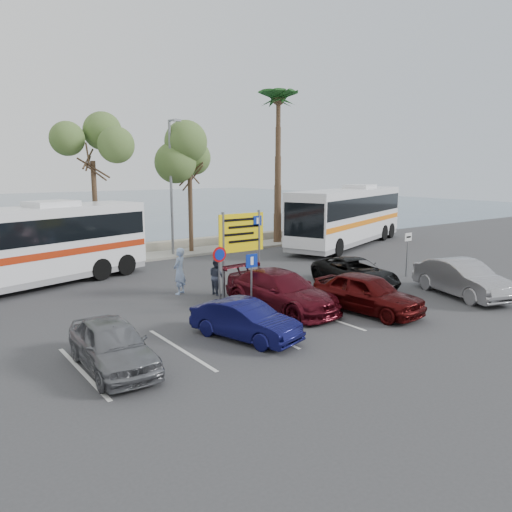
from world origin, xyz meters
TOP-DOWN VIEW (x-y plane):
  - ground at (0.00, 0.00)m, footprint 120.00×120.00m
  - kerb_strip at (0.00, 14.00)m, footprint 44.00×2.40m
  - seawall at (0.00, 16.00)m, footprint 48.00×0.80m
  - tree_mid at (-1.50, 14.00)m, footprint 3.20×3.20m
  - tree_right at (4.50, 14.00)m, footprint 3.20×3.20m
  - palm_tree at (11.50, 14.00)m, footprint 4.80×4.80m
  - street_lamp_right at (3.00, 13.52)m, footprint 0.45×1.15m
  - direction_sign at (1.00, 3.20)m, footprint 2.20×0.12m
  - sign_no_stop at (-0.60, 2.38)m, footprint 0.60×0.08m
  - sign_parking at (-0.20, 0.79)m, footprint 0.50×0.07m
  - sign_taxi at (9.80, 1.49)m, footprint 0.50×0.07m
  - lane_markings at (-1.14, -1.00)m, footprint 12.02×4.20m
  - coach_bus_left at (-6.50, 9.79)m, footprint 12.63×6.17m
  - coach_bus_right at (15.00, 10.50)m, footprint 13.56×7.52m
  - car_silver_a at (-6.24, -1.26)m, footprint 1.76×4.05m
  - car_blue at (-2.00, -1.39)m, footprint 2.31×3.92m
  - car_maroon at (1.00, 0.54)m, footprint 2.50×5.27m
  - car_red at (3.40, -1.62)m, footprint 2.21×4.51m
  - suv_black at (6.09, 1.50)m, footprint 3.04×5.04m
  - car_silver_b at (8.49, -2.34)m, footprint 2.88×4.92m
  - pedestrian_near at (-0.99, 5.00)m, footprint 0.87×0.82m
  - pedestrian_far at (0.27, 4.01)m, footprint 0.61×0.78m

SIDE VIEW (x-z plane):
  - ground at x=0.00m, z-range 0.00..0.00m
  - lane_markings at x=-1.14m, z-range 0.00..0.01m
  - kerb_strip at x=0.00m, z-range 0.00..0.15m
  - seawall at x=0.00m, z-range 0.00..0.60m
  - car_blue at x=-2.00m, z-range 0.00..1.22m
  - suv_black at x=6.09m, z-range 0.00..1.31m
  - car_silver_a at x=-6.24m, z-range 0.00..1.36m
  - car_red at x=3.40m, z-range 0.00..1.48m
  - car_maroon at x=1.00m, z-range 0.00..1.48m
  - car_silver_b at x=8.49m, z-range 0.00..1.53m
  - pedestrian_far at x=0.27m, z-range 0.00..1.56m
  - pedestrian_near at x=-0.99m, z-range 0.00..2.01m
  - sign_taxi at x=9.80m, z-range 0.32..2.52m
  - sign_parking at x=-0.20m, z-range 0.34..2.59m
  - sign_no_stop at x=-0.60m, z-range 0.40..2.75m
  - coach_bus_left at x=-6.50m, z-range -0.14..3.72m
  - coach_bus_right at x=15.00m, z-range -0.15..4.04m
  - direction_sign at x=1.00m, z-range 0.63..4.23m
  - street_lamp_right at x=3.00m, z-range 0.59..8.60m
  - tree_right at x=4.50m, z-range 2.47..9.87m
  - tree_mid at x=-1.50m, z-range 2.65..10.65m
  - palm_tree at x=11.50m, z-range 4.27..15.47m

